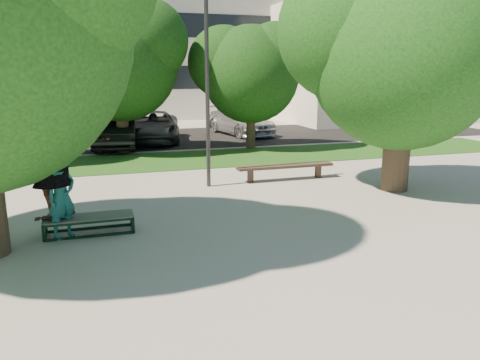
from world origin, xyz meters
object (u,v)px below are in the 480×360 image
object	(u,v)px
bystander	(61,196)
car_grey	(153,127)
tree_right	(400,42)
car_silver_b	(241,121)
bench	(285,167)
grind_box	(90,225)
lamppost	(207,78)
car_dark	(116,129)

from	to	relation	value
bystander	car_grey	world-z (taller)	bystander
tree_right	car_silver_b	xyz separation A→B (m)	(-0.39, 13.21, -3.35)
car_grey	car_silver_b	xyz separation A→B (m)	(4.91, 1.39, 0.01)
bench	car_grey	world-z (taller)	car_grey
tree_right	bench	bearing A→B (deg)	139.81
tree_right	car_grey	distance (m)	13.39
bench	car_silver_b	xyz separation A→B (m)	(2.03, 11.17, 0.34)
bystander	car_silver_b	world-z (taller)	bystander
bystander	bench	xyz separation A→B (m)	(6.36, 3.59, -0.47)
grind_box	bystander	size ratio (longest dim) A/B	1.03
bystander	bench	bearing A→B (deg)	-10.11
car_grey	bench	bearing A→B (deg)	-64.81
car_silver_b	bystander	bearing A→B (deg)	-130.39
bench	car_grey	bearing A→B (deg)	106.08
lamppost	car_dark	xyz separation A→B (m)	(-2.22, 8.50, -2.33)
grind_box	bystander	bearing A→B (deg)	-165.94
grind_box	car_grey	xyz separation A→B (m)	(2.98, 13.25, 0.55)
bench	car_dark	distance (m)	9.62
tree_right	grind_box	size ratio (longest dim) A/B	3.62
car_silver_b	car_dark	bearing A→B (deg)	-168.24
lamppost	grind_box	world-z (taller)	lamppost
bystander	grind_box	bearing A→B (deg)	-25.47
car_grey	lamppost	bearing A→B (deg)	-79.01
car_grey	bystander	bearing A→B (deg)	-95.82
tree_right	bystander	size ratio (longest dim) A/B	3.73
lamppost	car_dark	world-z (taller)	lamppost
grind_box	car_grey	bearing A→B (deg)	77.31
grind_box	car_silver_b	xyz separation A→B (m)	(7.90, 14.64, 0.56)
tree_right	grind_box	distance (m)	9.27
car_silver_b	lamppost	bearing A→B (deg)	-122.61
car_grey	tree_right	bearing A→B (deg)	-57.09
car_grey	car_silver_b	bearing A→B (deg)	24.53
bystander	tree_right	bearing A→B (deg)	-29.53
bench	car_grey	xyz separation A→B (m)	(-2.89, 9.78, 0.33)
tree_right	grind_box	world-z (taller)	tree_right
lamppost	car_silver_b	bearing A→B (deg)	68.16
grind_box	bystander	distance (m)	0.85
car_dark	tree_right	bearing A→B (deg)	-49.72
lamppost	bench	world-z (taller)	lamppost
car_grey	car_dark	bearing A→B (deg)	-133.68
bench	car_dark	world-z (taller)	car_dark
grind_box	bench	size ratio (longest dim) A/B	0.57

